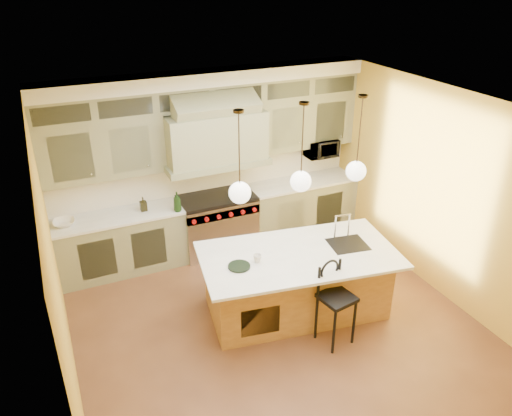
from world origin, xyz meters
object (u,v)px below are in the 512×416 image
range (218,222)px  kitchen_island (297,281)px  microwave (321,148)px  counter_stool (335,298)px

range → kitchen_island: bearing=-78.4°
range → microwave: 2.18m
kitchen_island → microwave: bearing=62.1°
range → kitchen_island: kitchen_island is taller
range → counter_stool: (0.54, -2.69, 0.14)m
range → counter_stool: bearing=-78.7°
microwave → kitchen_island: bearing=-126.7°
kitchen_island → counter_stool: (0.13, -0.73, 0.16)m
range → kitchen_island: (0.41, -1.97, -0.01)m
microwave → range: bearing=-176.9°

